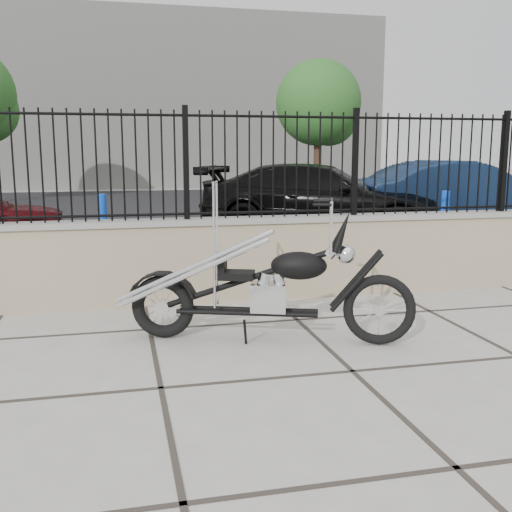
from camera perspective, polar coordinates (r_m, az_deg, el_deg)
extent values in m
plane|color=#99968E|center=(4.87, 9.17, -10.81)|extent=(90.00, 90.00, 0.00)
plane|color=black|center=(16.88, -7.04, 4.08)|extent=(30.00, 30.00, 0.00)
cube|color=gray|center=(7.04, 1.61, -0.14)|extent=(14.00, 0.36, 0.96)
cube|color=black|center=(6.93, 1.65, 8.68)|extent=(14.00, 0.08, 1.20)
cube|color=beige|center=(30.84, -10.07, 14.10)|extent=(22.00, 6.00, 8.00)
imported|color=black|center=(12.58, 6.13, 5.42)|extent=(5.40, 3.97, 1.45)
imported|color=#0F1E38|center=(13.69, 18.80, 5.44)|extent=(4.63, 1.71, 1.51)
cylinder|color=#0D3BC5|center=(9.09, -14.36, 2.29)|extent=(0.17, 0.17, 1.10)
cylinder|color=blue|center=(10.00, 17.48, 2.81)|extent=(0.15, 0.15, 1.09)
cylinder|color=#382619|center=(21.38, 5.88, 9.05)|extent=(0.28, 0.28, 2.76)
sphere|color=#2F5E23|center=(21.45, 5.98, 14.71)|extent=(2.95, 2.95, 2.95)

